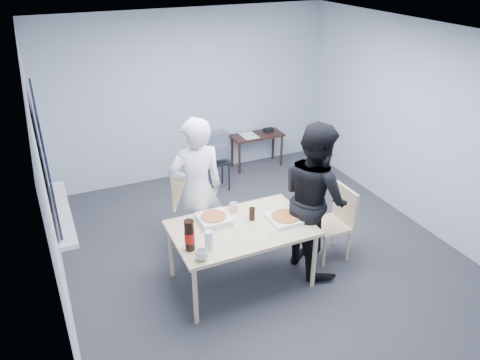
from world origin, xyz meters
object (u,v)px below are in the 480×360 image
dining_table (241,231)px  person_black (315,198)px  chair_far (191,205)px  chair_right (337,218)px  stool (217,166)px  mug_a (202,255)px  side_table (257,139)px  person_white (197,191)px  backpack (217,147)px  mug_b (234,207)px  soda_bottle (190,236)px

dining_table → person_black: 0.91m
chair_far → chair_right: same height
stool → dining_table: bearing=-105.1°
dining_table → mug_a: bearing=-148.0°
person_black → side_table: 2.81m
person_white → mug_a: (-0.32, -1.03, -0.12)m
chair_far → chair_right: 1.78m
dining_table → chair_far: chair_far is taller
dining_table → backpack: bearing=74.8°
chair_far → mug_a: chair_far is taller
mug_b → chair_right: bearing=-16.0°
chair_right → mug_b: 1.25m
chair_right → side_table: (0.27, 2.67, -0.02)m
person_white → stool: bearing=-119.3°
stool → mug_b: 1.94m
chair_far → mug_a: size_ratio=7.24×
chair_far → person_black: 1.56m
person_black → mug_a: (-1.46, -0.33, -0.12)m
chair_far → soda_bottle: bearing=-108.9°
dining_table → mug_b: mug_b is taller
soda_bottle → person_black: bearing=5.0°
mug_b → person_white: bearing=135.1°
chair_far → dining_table: bearing=-77.4°
side_table → backpack: size_ratio=1.95×
dining_table → mug_a: (-0.58, -0.36, 0.11)m
chair_far → backpack: 1.42m
dining_table → mug_a: mug_a is taller
person_white → mug_a: bearing=72.6°
chair_right → chair_far: bearing=145.6°
dining_table → soda_bottle: 0.68m
mug_a → dining_table: bearing=32.0°
chair_right → mug_a: bearing=-168.5°
person_white → stool: size_ratio=3.60×
side_table → backpack: bearing=-150.8°
side_table → stool: bearing=-151.5°
side_table → dining_table: bearing=-119.4°
person_black → mug_a: bearing=102.8°
person_black → mug_b: size_ratio=17.70×
backpack → chair_right: bearing=-50.4°
dining_table → mug_a: 0.69m
person_black → mug_a: size_ratio=14.39×
chair_right → dining_table: bearing=-179.7°
stool → mug_b: mug_b is taller
chair_right → stool: 2.27m
backpack → mug_b: 1.89m
person_black → stool: bearing=7.5°
soda_bottle → person_white: bearing=66.1°
side_table → mug_a: mug_a is taller
stool → soda_bottle: soda_bottle is taller
side_table → backpack: (-0.92, -0.51, 0.21)m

